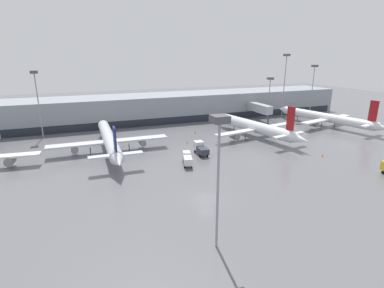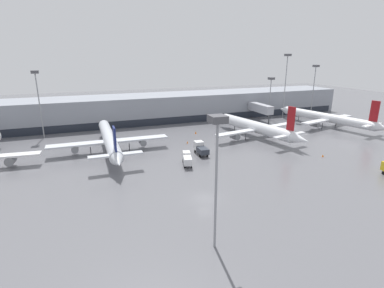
% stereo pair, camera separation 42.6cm
% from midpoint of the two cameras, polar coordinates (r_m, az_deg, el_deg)
% --- Properties ---
extents(ground_plane, '(320.00, 320.00, 0.00)m').
position_cam_midpoint_polar(ground_plane, '(49.55, 2.38, -10.35)').
color(ground_plane, slate).
extents(terminal_building, '(160.00, 28.24, 9.00)m').
position_cam_midpoint_polar(terminal_building, '(105.38, -11.13, 6.54)').
color(terminal_building, gray).
rests_on(terminal_building, ground_plane).
extents(parked_jet_0, '(27.94, 37.93, 9.13)m').
position_cam_midpoint_polar(parked_jet_0, '(73.70, -15.65, 0.78)').
color(parked_jet_0, silver).
rests_on(parked_jet_0, ground_plane).
extents(parked_jet_1, '(23.36, 38.31, 10.16)m').
position_cam_midpoint_polar(parked_jet_1, '(105.99, 24.20, 4.60)').
color(parked_jet_1, silver).
rests_on(parked_jet_1, ground_plane).
extents(parked_jet_3, '(27.41, 34.70, 10.42)m').
position_cam_midpoint_polar(parked_jet_3, '(85.80, 11.96, 3.15)').
color(parked_jet_3, silver).
rests_on(parked_jet_3, ground_plane).
extents(service_truck_1, '(2.87, 5.51, 2.46)m').
position_cam_midpoint_polar(service_truck_1, '(63.24, -1.09, -2.78)').
color(service_truck_1, silver).
rests_on(service_truck_1, ground_plane).
extents(service_truck_3, '(2.26, 5.46, 2.79)m').
position_cam_midpoint_polar(service_truck_3, '(69.97, 1.50, -0.80)').
color(service_truck_3, '#2D333D').
rests_on(service_truck_3, ground_plane).
extents(traffic_cone_0, '(0.44, 0.44, 0.56)m').
position_cam_midpoint_polar(traffic_cone_0, '(74.93, 23.46, -2.00)').
color(traffic_cone_0, orange).
rests_on(traffic_cone_0, ground_plane).
extents(traffic_cone_2, '(0.52, 0.52, 0.73)m').
position_cam_midpoint_polar(traffic_cone_2, '(88.70, 0.49, 2.23)').
color(traffic_cone_2, orange).
rests_on(traffic_cone_2, ground_plane).
extents(traffic_cone_3, '(0.39, 0.39, 0.62)m').
position_cam_midpoint_polar(traffic_cone_3, '(78.95, -1.08, 0.35)').
color(traffic_cone_3, orange).
rests_on(traffic_cone_3, ground_plane).
extents(apron_light_mast_0, '(1.80, 1.80, 18.80)m').
position_cam_midpoint_polar(apron_light_mast_0, '(124.59, 22.09, 11.95)').
color(apron_light_mast_0, gray).
rests_on(apron_light_mast_0, ground_plane).
extents(apron_light_mast_1, '(1.80, 1.80, 16.29)m').
position_cam_midpoint_polar(apron_light_mast_1, '(32.97, 4.80, -0.07)').
color(apron_light_mast_1, gray).
rests_on(apron_light_mast_1, ground_plane).
extents(apron_light_mast_2, '(1.80, 1.80, 22.74)m').
position_cam_midpoint_polar(apron_light_mast_2, '(114.26, 17.30, 13.42)').
color(apron_light_mast_2, gray).
rests_on(apron_light_mast_2, ground_plane).
extents(apron_light_mast_5, '(1.80, 1.80, 14.89)m').
position_cam_midpoint_polar(apron_light_mast_5, '(110.22, 14.51, 10.72)').
color(apron_light_mast_5, gray).
rests_on(apron_light_mast_5, ground_plane).
extents(apron_light_mast_7, '(1.80, 1.80, 18.44)m').
position_cam_midpoint_polar(apron_light_mast_7, '(92.04, -27.73, 9.85)').
color(apron_light_mast_7, gray).
rests_on(apron_light_mast_7, ground_plane).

